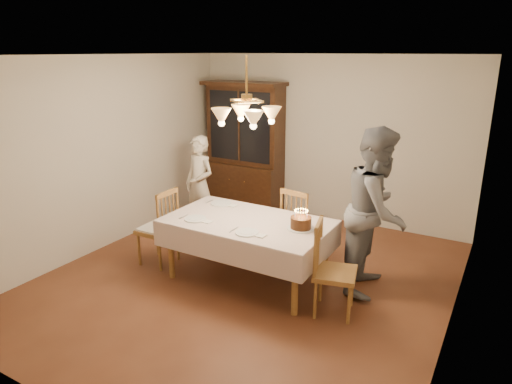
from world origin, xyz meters
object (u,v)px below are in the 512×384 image
Objects in this scene: dining_table at (247,226)px; china_hutch at (245,149)px; birthday_cake at (301,223)px; elderly_woman at (200,185)px; chair_far_side at (301,229)px.

china_hutch is (-1.40, 2.25, 0.36)m from dining_table.
birthday_cake is at bearing -46.85° from china_hutch.
dining_table is at bearing -21.59° from elderly_woman.
birthday_cake is (0.32, -0.72, 0.38)m from chair_far_side.
china_hutch is 2.35m from chair_far_side.
birthday_cake is (2.07, -0.92, 0.09)m from elderly_woman.
birthday_cake is at bearing -66.23° from chair_far_side.
dining_table is 1.90× the size of chair_far_side.
dining_table is 0.88× the size of china_hutch.
china_hutch is at bearing 121.88° from dining_table.
china_hutch reaches higher than birthday_cake.
elderly_woman is at bearing 173.47° from chair_far_side.
chair_far_side is (0.33, 0.78, -0.24)m from dining_table.
dining_table is 1.73m from elderly_woman.
elderly_woman is (-0.02, -1.27, -0.31)m from china_hutch.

